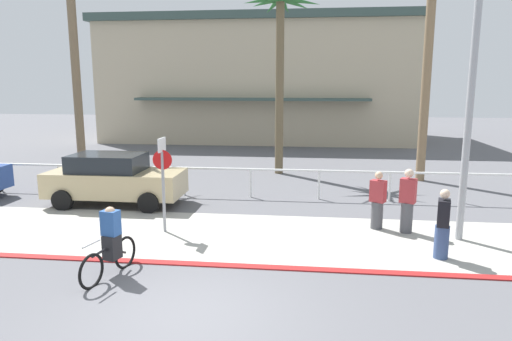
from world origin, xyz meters
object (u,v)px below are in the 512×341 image
object	(u,v)px
streetlight_curb	(476,70)
pedestrian_2	(377,203)
stop_sign_bike_lane	(163,171)
palm_tree_2	(431,14)
car_tan_1	(114,179)
palm_tree_0	(72,11)
cyclist_black_0	(110,244)
pedestrian_1	(407,204)
palm_tree_1	(281,37)
pedestrian_0	(443,227)

from	to	relation	value
streetlight_curb	pedestrian_2	size ratio (longest dim) A/B	4.64
stop_sign_bike_lane	pedestrian_2	world-z (taller)	stop_sign_bike_lane
palm_tree_2	car_tan_1	xyz separation A→B (m)	(-10.97, -5.21, -5.74)
car_tan_1	pedestrian_2	size ratio (longest dim) A/B	2.72
palm_tree_0	cyclist_black_0	xyz separation A→B (m)	(5.88, -10.35, -6.23)
streetlight_curb	pedestrian_1	distance (m)	3.73
stop_sign_bike_lane	pedestrian_2	xyz separation A→B (m)	(5.72, 0.94, -0.94)
palm_tree_1	pedestrian_2	bearing A→B (deg)	-67.54
stop_sign_bike_lane	pedestrian_1	bearing A→B (deg)	6.05
streetlight_curb	pedestrian_2	world-z (taller)	streetlight_curb
car_tan_1	pedestrian_0	world-z (taller)	car_tan_1
streetlight_curb	palm_tree_2	distance (m)	8.20
stop_sign_bike_lane	pedestrian_0	bearing A→B (deg)	-9.45
streetlight_curb	car_tan_1	size ratio (longest dim) A/B	1.70
palm_tree_2	pedestrian_2	bearing A→B (deg)	-111.38
car_tan_1	streetlight_curb	bearing A→B (deg)	-14.34
palm_tree_0	car_tan_1	bearing A→B (deg)	-53.36
palm_tree_0	palm_tree_2	distance (m)	14.54
palm_tree_0	pedestrian_0	world-z (taller)	palm_tree_0
stop_sign_bike_lane	cyclist_black_0	bearing A→B (deg)	-94.24
car_tan_1	stop_sign_bike_lane	bearing A→B (deg)	-46.21
streetlight_curb	palm_tree_1	world-z (taller)	palm_tree_1
stop_sign_bike_lane	cyclist_black_0	xyz separation A→B (m)	(-0.22, -2.91, -0.98)
stop_sign_bike_lane	palm_tree_0	xyz separation A→B (m)	(-6.10, 7.44, 5.25)
streetlight_curb	palm_tree_0	world-z (taller)	palm_tree_0
palm_tree_0	cyclist_black_0	size ratio (longest dim) A/B	5.37
pedestrian_2	palm_tree_2	bearing A→B (deg)	68.62
streetlight_curb	car_tan_1	world-z (taller)	streetlight_curb
pedestrian_2	cyclist_black_0	bearing A→B (deg)	-147.03
cyclist_black_0	streetlight_curb	bearing A→B (deg)	20.38
palm_tree_0	palm_tree_2	world-z (taller)	palm_tree_0
palm_tree_0	pedestrian_2	size ratio (longest dim) A/B	5.93
palm_tree_2	pedestrian_1	bearing A→B (deg)	-105.36
palm_tree_2	pedestrian_2	world-z (taller)	palm_tree_2
streetlight_curb	palm_tree_2	size ratio (longest dim) A/B	0.86
pedestrian_2	pedestrian_1	bearing A→B (deg)	-19.16
palm_tree_2	cyclist_black_0	xyz separation A→B (m)	(-8.64, -10.77, -5.91)
streetlight_curb	palm_tree_1	distance (m)	10.24
streetlight_curb	palm_tree_0	distance (m)	15.88
palm_tree_1	cyclist_black_0	world-z (taller)	palm_tree_1
palm_tree_1	pedestrian_0	size ratio (longest dim) A/B	4.68
palm_tree_1	pedestrian_2	xyz separation A→B (m)	(3.21, -7.76, -5.18)
pedestrian_1	stop_sign_bike_lane	bearing A→B (deg)	-173.95
stop_sign_bike_lane	palm_tree_1	bearing A→B (deg)	73.90
streetlight_curb	pedestrian_1	bearing A→B (deg)	152.25
pedestrian_0	pedestrian_1	xyz separation A→B (m)	(-0.42, 1.83, 0.06)
pedestrian_0	pedestrian_2	bearing A→B (deg)	119.00
streetlight_curb	pedestrian_0	world-z (taller)	streetlight_curb
palm_tree_2	pedestrian_1	size ratio (longest dim) A/B	5.00
stop_sign_bike_lane	palm_tree_0	size ratio (longest dim) A/B	0.27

